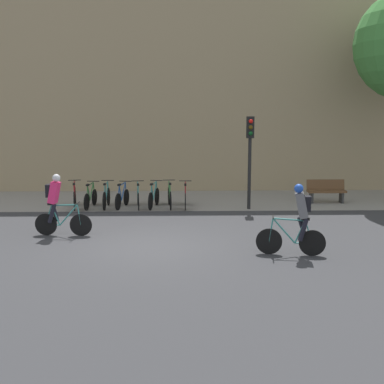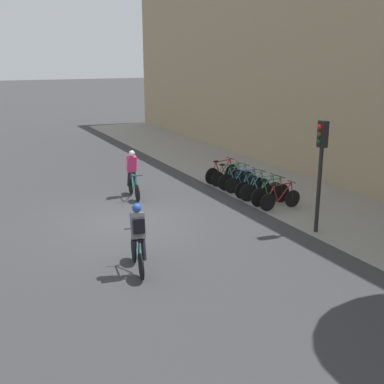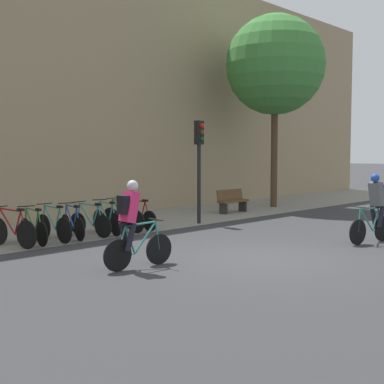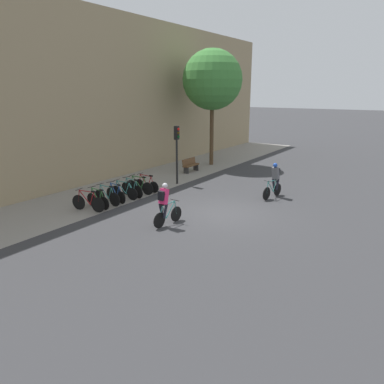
% 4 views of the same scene
% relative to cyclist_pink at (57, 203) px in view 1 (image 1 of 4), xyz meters
% --- Properties ---
extents(ground, '(200.00, 200.00, 0.00)m').
position_rel_cyclist_pink_xyz_m(ground, '(2.64, -1.18, -0.95)').
color(ground, '#333335').
extents(kerb_strip, '(44.00, 4.50, 0.01)m').
position_rel_cyclist_pink_xyz_m(kerb_strip, '(2.64, 5.57, -0.94)').
color(kerb_strip, gray).
rests_on(kerb_strip, ground).
extents(building_facade, '(44.00, 0.60, 9.73)m').
position_rel_cyclist_pink_xyz_m(building_facade, '(2.64, 8.12, 3.92)').
color(building_facade, '#9E8966').
rests_on(building_facade, ground).
extents(cyclist_pink, '(1.64, 0.47, 1.76)m').
position_rel_cyclist_pink_xyz_m(cyclist_pink, '(0.00, 0.00, 0.00)').
color(cyclist_pink, black).
rests_on(cyclist_pink, ground).
extents(cyclist_grey, '(1.66, 0.53, 1.76)m').
position_rel_cyclist_pink_xyz_m(cyclist_grey, '(6.33, -2.08, -0.00)').
color(cyclist_grey, black).
rests_on(cyclist_grey, ground).
extents(parked_bike_0, '(0.48, 1.72, 0.98)m').
position_rel_cyclist_pink_xyz_m(parked_bike_0, '(-0.38, 4.02, -0.54)').
color(parked_bike_0, black).
rests_on(parked_bike_0, ground).
extents(parked_bike_1, '(0.46, 1.59, 0.94)m').
position_rel_cyclist_pink_xyz_m(parked_bike_1, '(0.20, 4.02, -0.57)').
color(parked_bike_1, black).
rests_on(parked_bike_1, ground).
extents(parked_bike_2, '(0.46, 1.65, 0.97)m').
position_rel_cyclist_pink_xyz_m(parked_bike_2, '(0.78, 4.02, -0.55)').
color(parked_bike_2, black).
rests_on(parked_bike_2, ground).
extents(parked_bike_3, '(0.48, 1.55, 0.94)m').
position_rel_cyclist_pink_xyz_m(parked_bike_3, '(1.35, 4.02, -0.57)').
color(parked_bike_3, black).
rests_on(parked_bike_3, ground).
extents(parked_bike_4, '(0.46, 1.63, 0.95)m').
position_rel_cyclist_pink_xyz_m(parked_bike_4, '(1.93, 4.02, -0.56)').
color(parked_bike_4, black).
rests_on(parked_bike_4, ground).
extents(parked_bike_5, '(0.47, 1.67, 0.96)m').
position_rel_cyclist_pink_xyz_m(parked_bike_5, '(2.51, 4.02, -0.55)').
color(parked_bike_5, black).
rests_on(parked_bike_5, ground).
extents(parked_bike_6, '(0.46, 1.71, 0.97)m').
position_rel_cyclist_pink_xyz_m(parked_bike_6, '(3.09, 4.02, -0.54)').
color(parked_bike_6, black).
rests_on(parked_bike_6, ground).
extents(parked_bike_7, '(0.46, 1.63, 0.94)m').
position_rel_cyclist_pink_xyz_m(parked_bike_7, '(3.66, 4.02, -0.57)').
color(parked_bike_7, black).
rests_on(parked_bike_7, ground).
extents(traffic_light_pole, '(0.26, 0.30, 3.32)m').
position_rel_cyclist_pink_xyz_m(traffic_light_pole, '(5.95, 3.65, 1.36)').
color(traffic_light_pole, black).
rests_on(traffic_light_pole, ground).
extents(bench, '(1.47, 0.44, 0.89)m').
position_rel_cyclist_pink_xyz_m(bench, '(9.11, 4.82, -0.48)').
color(bench, brown).
rests_on(bench, ground).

